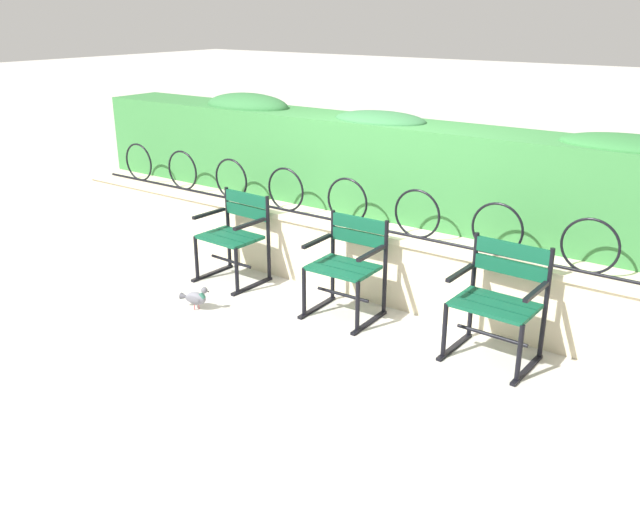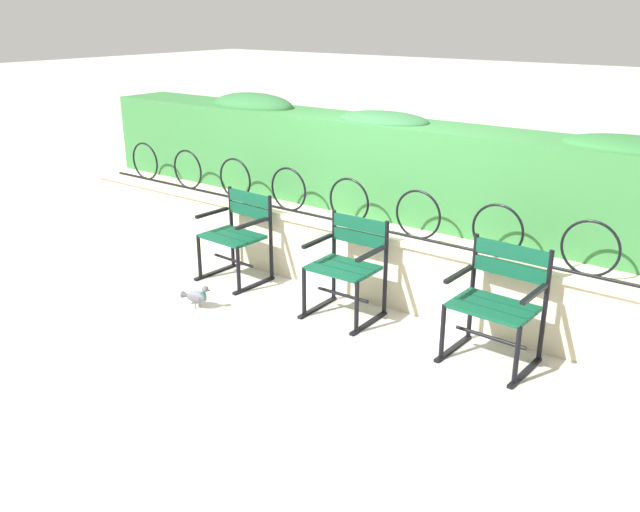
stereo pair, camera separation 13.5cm
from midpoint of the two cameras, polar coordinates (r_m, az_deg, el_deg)
The scene contains 8 objects.
ground_plane at distance 5.61m, azimuth 0.11°, elevation -5.55°, with size 60.00×60.00×0.00m, color #BCB7AD.
stone_wall at distance 6.07m, azimuth 4.56°, elevation -0.21°, with size 7.30×0.41×0.64m.
iron_arch_fence at distance 5.92m, azimuth 3.25°, elevation 4.44°, with size 6.76×0.02×0.42m.
hedge_row at distance 6.28m, azimuth 7.06°, elevation 7.73°, with size 7.15×0.64×0.98m.
park_chair_left at distance 6.37m, azimuth -6.36°, elevation 1.96°, with size 0.60×0.55×0.83m.
park_chair_centre at distance 5.57m, azimuth 3.11°, elevation -0.65°, with size 0.57×0.53×0.83m.
park_chair_right at distance 5.03m, azimuth 15.63°, elevation -3.64°, with size 0.63×0.54×0.87m.
pigeon_near_chairs at distance 5.88m, azimuth -9.79°, elevation -3.38°, with size 0.29×0.14×0.22m.
Camera 2 is at (3.09, -4.00, 2.43)m, focal length 37.69 mm.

